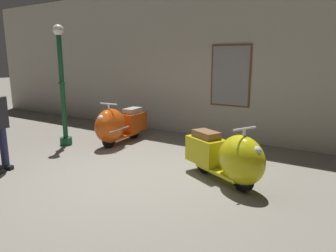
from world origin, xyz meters
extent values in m
plane|color=slate|center=(0.00, 0.00, 0.00)|extent=(60.00, 60.00, 0.00)
cube|color=#ADA89E|center=(0.00, 3.47, 1.96)|extent=(18.00, 0.20, 3.92)
cube|color=brown|center=(0.55, 3.36, 1.62)|extent=(1.02, 0.03, 1.50)
cube|color=gray|center=(0.55, 3.34, 1.62)|extent=(0.94, 0.01, 1.42)
cylinder|color=black|center=(-1.50, 1.19, 0.21)|extent=(0.11, 0.43, 0.42)
cylinder|color=silver|center=(-1.50, 1.19, 0.21)|extent=(0.11, 0.20, 0.19)
cylinder|color=black|center=(-1.57, 2.19, 0.21)|extent=(0.11, 0.43, 0.42)
cylinder|color=silver|center=(-1.57, 2.19, 0.21)|extent=(0.11, 0.20, 0.19)
cube|color=#C6470F|center=(-1.53, 1.69, 0.19)|extent=(0.45, 1.02, 0.05)
ellipsoid|color=#C6470F|center=(-1.50, 1.24, 0.51)|extent=(0.61, 0.92, 0.80)
cube|color=#C6470F|center=(-1.56, 2.15, 0.44)|extent=(0.47, 0.74, 0.46)
cube|color=gray|center=(-1.56, 2.15, 0.74)|extent=(0.33, 0.52, 0.13)
sphere|color=silver|center=(-1.48, 0.95, 0.73)|extent=(0.16, 0.16, 0.16)
cylinder|color=silver|center=(-1.50, 1.21, 0.88)|extent=(0.05, 0.05, 0.29)
cylinder|color=silver|center=(-1.50, 1.21, 1.02)|extent=(0.46, 0.07, 0.03)
cube|color=silver|center=(-1.23, 1.26, 0.46)|extent=(0.06, 0.71, 0.03)
cylinder|color=black|center=(1.96, 0.49, 0.21)|extent=(0.41, 0.25, 0.41)
cylinder|color=silver|center=(1.96, 0.49, 0.21)|extent=(0.21, 0.17, 0.19)
cylinder|color=black|center=(1.08, 0.92, 0.21)|extent=(0.41, 0.25, 0.41)
cylinder|color=silver|center=(1.08, 0.92, 0.21)|extent=(0.21, 0.17, 0.19)
cube|color=gold|center=(1.52, 0.70, 0.19)|extent=(1.04, 0.76, 0.05)
ellipsoid|color=gold|center=(1.91, 0.51, 0.50)|extent=(1.01, 0.86, 0.78)
cube|color=gold|center=(1.12, 0.90, 0.43)|extent=(0.81, 0.68, 0.45)
cube|color=brown|center=(1.12, 0.90, 0.72)|extent=(0.57, 0.47, 0.12)
sphere|color=silver|center=(2.17, 0.39, 0.71)|extent=(0.15, 0.15, 0.15)
cylinder|color=silver|center=(1.94, 0.50, 0.86)|extent=(0.05, 0.05, 0.29)
cylinder|color=silver|center=(1.94, 0.50, 1.00)|extent=(0.23, 0.42, 0.03)
cylinder|color=#144728|center=(-2.56, 0.82, 0.09)|extent=(0.28, 0.28, 0.18)
cylinder|color=#144728|center=(-2.56, 0.82, 1.36)|extent=(0.11, 0.11, 2.37)
torus|color=#144728|center=(-2.56, 0.82, 1.48)|extent=(0.19, 0.19, 0.04)
sphere|color=white|center=(-2.56, 0.82, 2.66)|extent=(0.24, 0.24, 0.24)
cube|color=black|center=(-2.11, -0.94, 0.04)|extent=(0.27, 0.15, 0.08)
cylinder|color=#23284C|center=(-2.13, -0.94, 0.47)|extent=(0.14, 0.14, 0.79)
cylinder|color=#232328|center=(-2.15, -0.82, 1.07)|extent=(0.09, 0.09, 0.58)
camera|label=1|loc=(3.45, -3.98, 2.03)|focal=33.40mm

